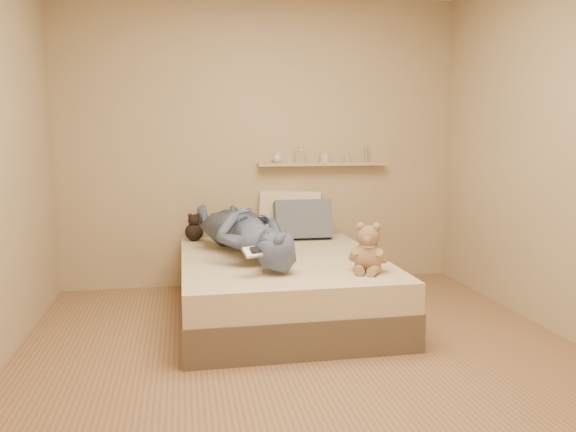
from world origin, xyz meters
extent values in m
plane|color=#8F6D4A|center=(0.00, 0.00, 0.00)|extent=(3.80, 3.80, 0.00)
plane|color=tan|center=(0.00, 1.90, 1.30)|extent=(3.60, 0.00, 3.60)
plane|color=tan|center=(0.00, -1.90, 1.30)|extent=(3.60, 0.00, 3.60)
cube|color=brown|center=(0.00, 0.93, 0.12)|extent=(1.50, 1.90, 0.25)
cube|color=beige|center=(0.00, 0.93, 0.35)|extent=(1.48, 1.88, 0.20)
cube|color=silver|center=(-0.26, 0.36, 0.62)|extent=(0.21, 0.14, 0.06)
cube|color=black|center=(-0.26, 0.35, 0.63)|extent=(0.11, 0.08, 0.03)
sphere|color=#9E6F56|center=(0.49, 0.36, 0.55)|extent=(0.21, 0.21, 0.21)
sphere|color=#997353|center=(0.49, 0.34, 0.69)|extent=(0.15, 0.15, 0.15)
sphere|color=#9D7156|center=(0.44, 0.36, 0.76)|extent=(0.06, 0.06, 0.06)
sphere|color=#8D694D|center=(0.54, 0.32, 0.76)|extent=(0.06, 0.06, 0.06)
sphere|color=#826447|center=(0.46, 0.28, 0.68)|extent=(0.06, 0.06, 0.06)
cylinder|color=#9C7753|center=(0.40, 0.37, 0.57)|extent=(0.07, 0.14, 0.12)
cylinder|color=#9D8354|center=(0.57, 0.29, 0.57)|extent=(0.13, 0.13, 0.12)
cylinder|color=olive|center=(0.41, 0.30, 0.48)|extent=(0.09, 0.15, 0.07)
cylinder|color=#977D50|center=(0.50, 0.26, 0.48)|extent=(0.13, 0.15, 0.07)
cylinder|color=silver|center=(0.49, 0.34, 0.63)|extent=(0.14, 0.14, 0.02)
sphere|color=black|center=(-0.63, 1.70, 0.53)|extent=(0.16, 0.16, 0.16)
sphere|color=black|center=(-0.63, 1.69, 0.63)|extent=(0.11, 0.11, 0.11)
sphere|color=black|center=(-0.66, 1.69, 0.68)|extent=(0.04, 0.04, 0.04)
sphere|color=black|center=(-0.60, 1.70, 0.68)|extent=(0.04, 0.04, 0.04)
cube|color=beige|center=(0.24, 1.76, 0.65)|extent=(0.60, 0.42, 0.43)
cube|color=slate|center=(0.32, 1.62, 0.62)|extent=(0.50, 0.25, 0.37)
imported|color=slate|center=(-0.27, 1.06, 0.64)|extent=(0.89, 1.68, 0.38)
cube|color=tan|center=(0.55, 1.84, 1.10)|extent=(1.20, 0.12, 0.03)
imported|color=silver|center=(0.13, 1.84, 1.17)|extent=(0.09, 0.09, 0.11)
imported|color=white|center=(0.34, 1.84, 1.19)|extent=(0.09, 0.09, 0.15)
cylinder|color=#BABEC3|center=(0.57, 1.84, 1.15)|extent=(0.08, 0.08, 0.08)
cylinder|color=#B2AC98|center=(0.79, 1.84, 1.14)|extent=(0.06, 0.06, 0.06)
cylinder|color=silver|center=(0.97, 1.84, 1.19)|extent=(0.03, 0.03, 0.16)
camera|label=1|loc=(-0.72, -3.17, 1.36)|focal=35.00mm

